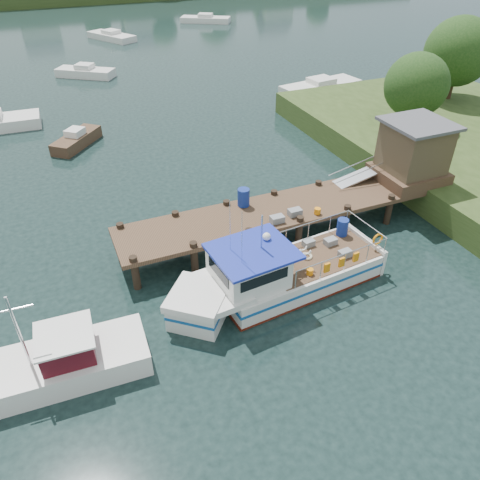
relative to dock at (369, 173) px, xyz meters
name	(u,v)px	position (x,y,z in m)	size (l,w,h in m)	color
ground_plane	(247,241)	(-6.51, -0.01, -2.24)	(160.00, 160.00, 0.00)	black
dock	(369,173)	(0.00, 0.00, 0.00)	(16.60, 3.00, 4.78)	#493322
lobster_boat	(274,276)	(-6.97, -3.71, -1.41)	(9.69, 3.55, 4.60)	silver
work_boat	(46,367)	(-15.73, -4.70, -1.65)	(7.11, 2.41, 3.74)	silver
moored_rowboat	(77,140)	(-12.43, 14.43, -1.81)	(3.62, 3.92, 1.16)	#493322
moored_far	(205,19)	(9.55, 50.88, -1.81)	(6.98, 5.47, 1.15)	silver
moored_b	(85,72)	(-9.64, 30.40, -1.80)	(5.41, 4.56, 1.18)	silver
moored_c	(321,86)	(8.33, 18.02, -1.82)	(7.51, 3.50, 1.14)	silver
moored_d	(112,36)	(-4.53, 45.13, -1.83)	(5.15, 6.84, 1.12)	silver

